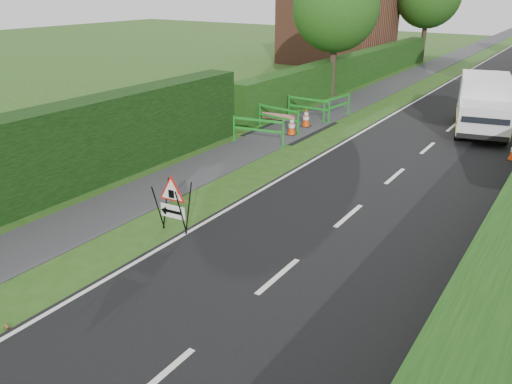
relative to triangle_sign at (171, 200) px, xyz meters
The scene contains 17 objects.
ground 1.71m from the triangle_sign, 61.91° to the right, with size 120.00×120.00×0.00m, color #274B15.
footpath 33.79m from the triangle_sign, 93.91° to the left, with size 2.00×90.00×0.02m, color #2D2D30.
hedge_west_near 4.58m from the triangle_sign, 163.17° to the right, with size 1.10×18.00×2.50m, color black.
hedge_west_far 21.16m from the triangle_sign, 101.75° to the left, with size 1.00×24.00×1.80m, color #14380F.
house_west 30.24m from the triangle_sign, 107.97° to the left, with size 7.50×7.40×7.88m.
tree_nw 17.53m from the triangle_sign, 103.16° to the left, with size 4.40×4.40×6.70m.
triangle_sign is the anchor object (origin of this frame).
works_van 14.36m from the triangle_sign, 72.76° to the left, with size 2.84×5.02×2.16m.
traffic_cone_3 9.17m from the triangle_sign, 101.77° to the left, with size 0.38×0.38×0.79m.
traffic_cone_4 10.59m from the triangle_sign, 100.87° to the left, with size 0.38×0.38×0.79m.
ped_barrier_0 7.56m from the triangle_sign, 107.71° to the left, with size 2.09×0.75×1.00m.
ped_barrier_1 9.60m from the triangle_sign, 106.08° to the left, with size 2.09×0.59×1.00m.
ped_barrier_2 11.75m from the triangle_sign, 102.17° to the left, with size 2.06×0.36×1.00m.
ped_barrier_3 12.57m from the triangle_sign, 97.20° to the left, with size 0.62×2.09×1.00m.
redwhite_plank 10.16m from the triangle_sign, 106.87° to the left, with size 1.50×0.04×0.25m, color red.
litter_can 4.47m from the triangle_sign, 88.34° to the right, with size 0.07×0.07×0.12m, color #BF7F4C.
hatchback_car 23.04m from the triangle_sign, 82.32° to the left, with size 1.39×3.45×1.17m, color silver.
Camera 1 is at (7.04, -6.58, 5.58)m, focal length 35.00 mm.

